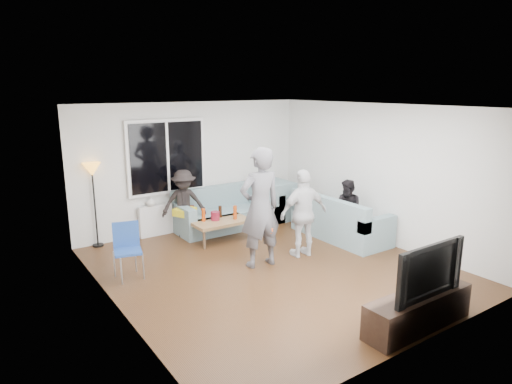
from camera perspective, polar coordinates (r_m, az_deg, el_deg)
floor at (r=7.45m, az=2.00°, el=-9.77°), size 5.00×5.50×0.04m
ceiling at (r=6.87m, az=2.17°, el=10.95°), size 5.00×5.50×0.04m
wall_back at (r=9.37m, az=-8.03°, el=3.32°), size 5.00×0.04×2.60m
wall_front at (r=5.17m, az=20.70°, el=-5.60°), size 5.00×0.04×2.60m
wall_left at (r=5.95m, az=-17.89°, el=-2.95°), size 0.04×5.50×2.60m
wall_right at (r=8.75m, az=15.51°, el=2.26°), size 0.04×5.50×2.60m
window_frame at (r=9.01m, az=-11.27°, el=4.42°), size 1.62×0.06×1.47m
window_glass at (r=8.98m, az=-11.17°, el=4.39°), size 1.50×0.02×1.35m
window_mullion at (r=8.97m, az=-11.15°, el=4.38°), size 0.05×0.03×1.35m
radiator at (r=9.24m, az=-10.83°, el=-3.23°), size 1.30×0.12×0.62m
potted_plant at (r=9.23m, az=-8.90°, el=0.01°), size 0.22×0.18×0.37m
vase at (r=8.97m, az=-13.21°, el=-1.21°), size 0.18×0.18×0.18m
sofa_back_section at (r=9.40m, az=-3.35°, el=-2.00°), size 2.30×0.85×0.85m
sofa_right_section at (r=8.90m, az=10.71°, el=-3.09°), size 2.00×0.85×0.85m
sofa_corner at (r=9.96m, az=1.83°, el=-1.11°), size 0.85×0.85×0.85m
cushion_yellow at (r=8.89m, az=-9.05°, el=-2.47°), size 0.48×0.45×0.14m
cushion_red at (r=8.97m, az=-9.08°, el=-2.33°), size 0.46×0.44×0.13m
coffee_table at (r=8.68m, az=-4.44°, el=-4.87°), size 1.10×0.60×0.40m
pitcher at (r=8.62m, az=-5.21°, el=-3.04°), size 0.17×0.17×0.17m
side_chair at (r=7.20m, az=-15.97°, el=-7.31°), size 0.48×0.48×0.86m
floor_lamp at (r=8.69m, az=-19.79°, el=-1.62°), size 0.32×0.32×1.56m
player_left at (r=7.24m, az=0.52°, el=-2.02°), size 0.76×0.53×1.98m
player_right at (r=7.76m, az=6.08°, el=-2.73°), size 0.94×0.49×1.53m
spectator_right at (r=8.73m, az=11.63°, el=-2.32°), size 0.58×0.67×1.18m
spectator_back at (r=8.90m, az=-9.15°, el=-1.43°), size 0.97×0.74×1.33m
tv_console at (r=6.02m, az=19.90°, el=-13.99°), size 1.60×0.40×0.44m
television at (r=5.79m, az=20.33°, el=-9.07°), size 1.17×0.15×0.67m
bottle_c at (r=8.80m, az=-4.58°, el=-2.49°), size 0.07×0.07×0.23m
bottle_e at (r=8.84m, az=-2.69°, el=-2.49°), size 0.07×0.07×0.19m
bottle_a at (r=8.56m, az=-6.69°, el=-2.92°), size 0.07×0.07×0.25m
bottle_d at (r=8.65m, az=-2.68°, el=-2.61°), size 0.07×0.07×0.27m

